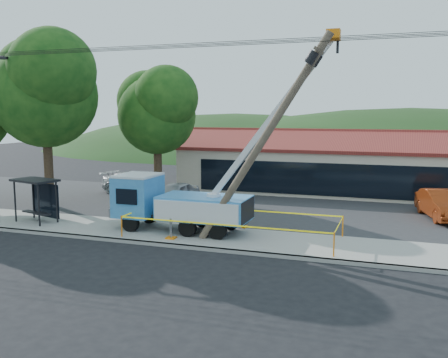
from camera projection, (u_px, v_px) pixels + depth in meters
ground at (170, 263)px, 19.81m from camera, size 120.00×120.00×0.00m
curb at (190, 247)px, 21.76m from camera, size 60.00×0.25×0.15m
sidewalk at (206, 237)px, 23.54m from camera, size 60.00×4.00×0.15m
parking_lot at (253, 207)px, 31.03m from camera, size 60.00×12.00×0.10m
strip_mall at (334, 167)px, 36.96m from camera, size 22.50×8.53×4.67m
tree_west_near at (45, 85)px, 30.17m from camera, size 7.56×6.72×10.80m
tree_lot at (157, 107)px, 33.41m from camera, size 6.30×5.60×8.94m
hill_west at (235, 150)px, 76.16m from camera, size 78.40×56.00×28.00m
hill_center at (409, 155)px, 68.05m from camera, size 89.60×64.00×32.00m
utility_truck at (179, 201)px, 24.36m from camera, size 10.83×3.63×9.22m
leaning_pole at (268, 132)px, 21.38m from camera, size 5.91×1.92×9.16m
bus_shelter at (38, 190)px, 26.32m from camera, size 2.67×2.02×2.29m
caution_tape at (232, 221)px, 23.19m from camera, size 9.80×3.47×1.00m
car_silver at (174, 209)px, 30.69m from camera, size 2.06×4.58×1.53m
car_red at (441, 220)px, 27.45m from camera, size 2.79×5.02×1.57m
car_white at (134, 195)px, 35.58m from camera, size 5.53×3.34×1.50m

